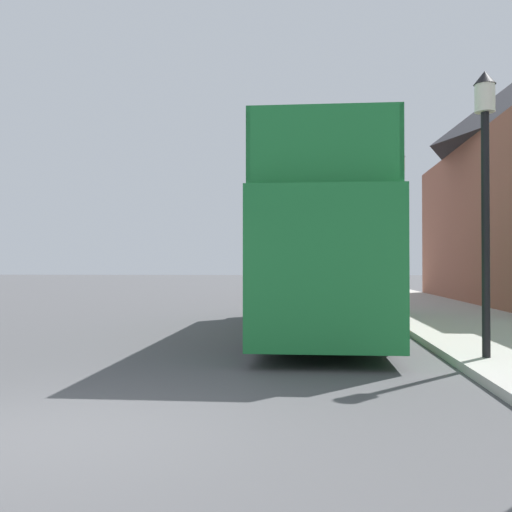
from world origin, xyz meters
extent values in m
plane|color=#4C4C4F|center=(0.00, 21.00, 0.00)|extent=(144.00, 144.00, 0.00)
cube|color=#ADAAA3|center=(6.77, 18.00, 0.07)|extent=(4.00, 108.00, 0.14)
cube|color=#1E7A38|center=(2.73, 8.96, 1.57)|extent=(2.56, 10.85, 2.61)
cube|color=orange|center=(2.73, 8.42, 1.70)|extent=(2.55, 5.98, 0.45)
cube|color=black|center=(2.73, 8.96, 2.38)|extent=(2.58, 9.99, 0.70)
cube|color=#1E7A38|center=(2.73, 8.96, 2.93)|extent=(2.55, 9.99, 0.10)
cube|color=#1E7A38|center=(1.52, 8.97, 3.58)|extent=(0.12, 9.97, 1.21)
cube|color=#1E7A38|center=(3.95, 8.96, 3.58)|extent=(0.12, 9.97, 1.21)
cube|color=#1E7A38|center=(2.71, 4.01, 3.58)|extent=(2.50, 0.08, 1.21)
cube|color=#1E7A38|center=(2.76, 13.19, 3.58)|extent=(2.51, 1.53, 1.21)
cylinder|color=black|center=(1.63, 12.33, 0.49)|extent=(0.29, 0.98, 0.98)
cylinder|color=black|center=(3.88, 12.32, 0.49)|extent=(0.29, 0.98, 0.98)
cylinder|color=black|center=(1.59, 5.83, 0.49)|extent=(0.29, 0.98, 0.98)
cylinder|color=black|center=(3.84, 5.81, 0.49)|extent=(0.29, 0.98, 0.98)
cube|color=maroon|center=(3.63, 17.77, 0.51)|extent=(2.03, 4.60, 0.66)
cube|color=black|center=(3.64, 17.63, 1.11)|extent=(1.69, 2.25, 0.55)
cylinder|color=black|center=(2.73, 19.12, 0.32)|extent=(0.24, 0.65, 0.64)
cylinder|color=black|center=(4.37, 19.21, 0.32)|extent=(0.24, 0.65, 0.64)
cylinder|color=black|center=(2.89, 16.33, 0.32)|extent=(0.24, 0.65, 0.64)
cylinder|color=black|center=(4.53, 16.42, 0.32)|extent=(0.24, 0.65, 0.64)
cylinder|color=black|center=(5.31, 4.38, 2.12)|extent=(0.13, 0.13, 3.96)
cylinder|color=silver|center=(5.31, 4.38, 4.32)|extent=(0.32, 0.32, 0.45)
cone|color=black|center=(5.31, 4.38, 4.66)|extent=(0.35, 0.35, 0.22)
cylinder|color=black|center=(5.39, 13.75, 2.38)|extent=(0.13, 0.13, 4.48)
cylinder|color=silver|center=(5.39, 13.75, 4.85)|extent=(0.32, 0.32, 0.45)
cone|color=black|center=(5.39, 13.75, 5.18)|extent=(0.35, 0.35, 0.22)
cylinder|color=black|center=(5.16, 23.13, 2.07)|extent=(0.13, 0.13, 3.87)
cylinder|color=silver|center=(5.16, 23.13, 4.23)|extent=(0.32, 0.32, 0.45)
cone|color=black|center=(5.16, 23.13, 4.57)|extent=(0.35, 0.35, 0.22)
camera|label=1|loc=(2.42, -5.53, 1.62)|focal=42.00mm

